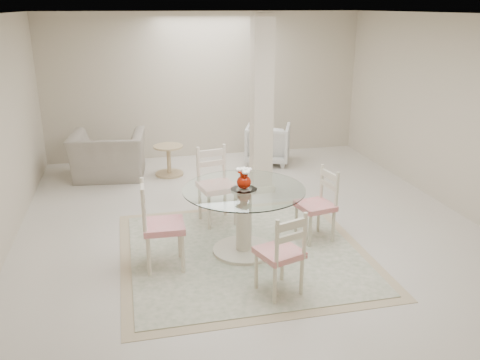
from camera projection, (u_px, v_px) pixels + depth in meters
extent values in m
plane|color=silver|center=(250.00, 225.00, 6.81)|extent=(7.00, 7.00, 0.00)
cube|color=beige|center=(206.00, 86.00, 9.60)|extent=(6.00, 0.02, 2.70)
cube|color=beige|center=(387.00, 252.00, 3.15)|extent=(6.00, 0.02, 2.70)
cube|color=beige|center=(461.00, 116.00, 7.00)|extent=(0.02, 7.00, 2.70)
cube|color=white|center=(251.00, 14.00, 5.93)|extent=(6.00, 7.00, 0.02)
cube|color=beige|center=(262.00, 106.00, 7.67)|extent=(0.30, 0.30, 2.70)
cube|color=tan|center=(244.00, 252.00, 6.06)|extent=(2.88, 2.88, 0.01)
cube|color=beige|center=(244.00, 252.00, 6.06)|extent=(2.64, 2.64, 0.01)
cylinder|color=beige|center=(244.00, 250.00, 6.05)|extent=(0.74, 0.74, 0.05)
cylinder|color=beige|center=(244.00, 220.00, 5.92)|extent=(0.18, 0.18, 0.76)
cylinder|color=beige|center=(244.00, 191.00, 5.81)|extent=(0.30, 0.30, 0.03)
cylinder|color=white|center=(244.00, 189.00, 5.80)|extent=(1.41, 1.41, 0.01)
ellipsoid|color=#AE1905|center=(244.00, 182.00, 5.77)|extent=(0.17, 0.17, 0.16)
cylinder|color=#AE1905|center=(244.00, 174.00, 5.74)|extent=(0.09, 0.09, 0.05)
cylinder|color=#AE1905|center=(244.00, 171.00, 5.73)|extent=(0.14, 0.14, 0.02)
ellipsoid|color=white|center=(244.00, 169.00, 5.72)|extent=(0.10, 0.10, 0.04)
ellipsoid|color=white|center=(248.00, 170.00, 5.75)|extent=(0.10, 0.10, 0.04)
ellipsoid|color=white|center=(239.00, 170.00, 5.74)|extent=(0.10, 0.10, 0.04)
ellipsoid|color=white|center=(246.00, 172.00, 5.68)|extent=(0.10, 0.10, 0.04)
cylinder|color=beige|center=(296.00, 222.00, 6.40)|extent=(0.04, 0.04, 0.43)
cylinder|color=beige|center=(310.00, 232.00, 6.12)|extent=(0.04, 0.04, 0.43)
cylinder|color=beige|center=(318.00, 217.00, 6.53)|extent=(0.04, 0.04, 0.43)
cylinder|color=beige|center=(333.00, 227.00, 6.24)|extent=(0.04, 0.04, 0.43)
cube|color=red|center=(315.00, 206.00, 6.24)|extent=(0.48, 0.48, 0.06)
cube|color=beige|center=(329.00, 180.00, 6.21)|extent=(0.11, 0.37, 0.50)
cylinder|color=beige|center=(209.00, 213.00, 6.59)|extent=(0.05, 0.05, 0.47)
cylinder|color=beige|center=(235.00, 209.00, 6.73)|extent=(0.05, 0.05, 0.47)
cylinder|color=beige|center=(200.00, 204.00, 6.91)|extent=(0.05, 0.05, 0.47)
cylinder|color=beige|center=(225.00, 200.00, 7.05)|extent=(0.05, 0.05, 0.47)
cube|color=red|center=(217.00, 187.00, 6.73)|extent=(0.53, 0.53, 0.07)
cube|color=beige|center=(211.00, 158.00, 6.80)|extent=(0.41, 0.12, 0.56)
cylinder|color=#F4E5C9|center=(183.00, 254.00, 5.52)|extent=(0.04, 0.04, 0.47)
cylinder|color=#F4E5C9|center=(180.00, 240.00, 5.86)|extent=(0.04, 0.04, 0.47)
cylinder|color=#F4E5C9|center=(149.00, 257.00, 5.45)|extent=(0.04, 0.04, 0.47)
cylinder|color=#F4E5C9|center=(148.00, 242.00, 5.79)|extent=(0.04, 0.04, 0.47)
cube|color=red|center=(164.00, 226.00, 5.57)|extent=(0.46, 0.46, 0.07)
cube|color=#F4E5C9|center=(143.00, 198.00, 5.42)|extent=(0.06, 0.41, 0.55)
cylinder|color=beige|center=(282.00, 263.00, 5.37)|extent=(0.04, 0.04, 0.42)
cylinder|color=beige|center=(256.00, 271.00, 5.21)|extent=(0.04, 0.04, 0.42)
cylinder|color=beige|center=(302.00, 277.00, 5.11)|extent=(0.04, 0.04, 0.42)
cylinder|color=beige|center=(275.00, 286.00, 4.94)|extent=(0.04, 0.04, 0.42)
cube|color=red|center=(279.00, 253.00, 5.08)|extent=(0.51, 0.51, 0.06)
cube|color=beige|center=(291.00, 231.00, 4.83)|extent=(0.36, 0.16, 0.49)
imported|color=gray|center=(108.00, 156.00, 8.58)|extent=(1.31, 1.17, 0.78)
imported|color=white|center=(268.00, 143.00, 9.43)|extent=(1.01, 1.02, 0.73)
cylinder|color=tan|center=(169.00, 174.00, 8.83)|extent=(0.48, 0.48, 0.04)
cylinder|color=tan|center=(169.00, 160.00, 8.75)|extent=(0.07, 0.07, 0.46)
cylinder|color=tan|center=(168.00, 147.00, 8.67)|extent=(0.50, 0.50, 0.03)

